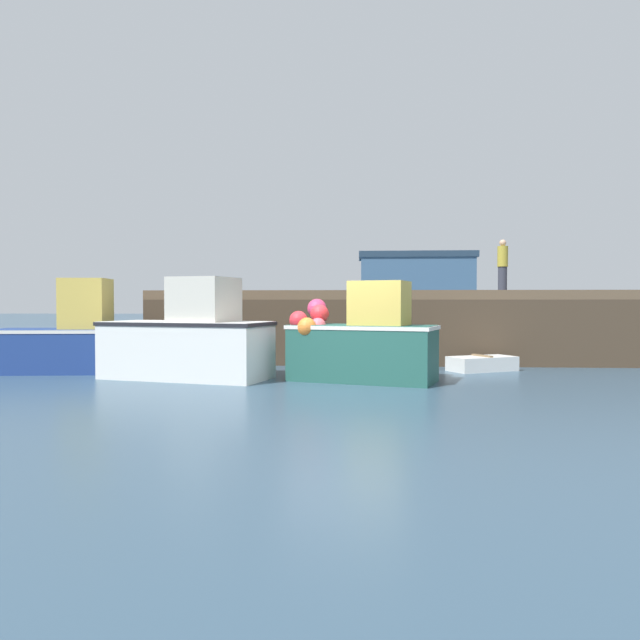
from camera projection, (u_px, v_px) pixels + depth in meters
The scene contains 9 objects.
ground at pixel (343, 387), 12.47m from camera, with size 120.00×160.00×0.10m.
pier at pixel (390, 304), 18.66m from camera, with size 13.56×6.56×2.01m.
fishing_boat_near_left at pixel (72, 340), 14.70m from camera, with size 3.61×1.69×2.26m.
fishing_boat_near_right at pixel (190, 340), 13.50m from camera, with size 3.96×2.44×2.23m.
fishing_boat_mid at pixel (362, 342), 13.03m from camera, with size 3.33×2.22×2.13m.
rowboat at pixel (482, 364), 15.05m from camera, with size 1.81×1.44×0.40m.
dockworker at pixel (503, 266), 20.22m from camera, with size 0.34×0.34×1.75m.
warehouse at pixel (416, 288), 51.40m from camera, with size 9.55×4.88×5.86m.
mooring_buoy_foreground at pixel (241, 368), 12.71m from camera, with size 0.54×0.54×0.72m.
Camera 1 is at (0.34, -12.43, 1.67)m, focal length 34.43 mm.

